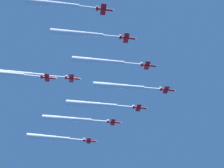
{
  "coord_description": "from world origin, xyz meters",
  "views": [
    {
      "loc": [
        -26.82,
        135.03,
        -4.55
      ],
      "look_at": [
        0.0,
        0.0,
        176.14
      ],
      "focal_mm": 61.38,
      "sensor_mm": 36.0,
      "label": 1
    }
  ],
  "objects_px": {
    "jet_starboard_inner": "(99,61)",
    "jet_starboard_mid": "(77,34)",
    "jet_port_inner": "(92,104)",
    "jet_port_outer": "(49,137)",
    "jet_starboard_outer": "(53,4)",
    "jet_lead": "(119,86)",
    "jet_port_mid": "(67,119)",
    "jet_trail_port": "(22,74)"
  },
  "relations": [
    {
      "from": "jet_starboard_inner",
      "to": "jet_port_inner",
      "type": "bearing_deg",
      "value": -69.95
    },
    {
      "from": "jet_port_mid",
      "to": "jet_trail_port",
      "type": "xyz_separation_m",
      "value": [
        17.23,
        39.11,
        0.91
      ]
    },
    {
      "from": "jet_starboard_inner",
      "to": "jet_starboard_outer",
      "type": "relative_size",
      "value": 1.06
    },
    {
      "from": "jet_port_inner",
      "to": "jet_port_outer",
      "type": "xyz_separation_m",
      "value": [
        34.02,
        -21.66,
        -0.91
      ]
    },
    {
      "from": "jet_starboard_inner",
      "to": "jet_trail_port",
      "type": "bearing_deg",
      "value": -1.79
    },
    {
      "from": "jet_starboard_outer",
      "to": "jet_port_outer",
      "type": "bearing_deg",
      "value": -71.96
    },
    {
      "from": "jet_starboard_mid",
      "to": "jet_starboard_outer",
      "type": "distance_m",
      "value": 21.07
    },
    {
      "from": "jet_starboard_inner",
      "to": "jet_port_mid",
      "type": "bearing_deg",
      "value": -53.87
    },
    {
      "from": "jet_starboard_mid",
      "to": "jet_port_outer",
      "type": "bearing_deg",
      "value": -62.22
    },
    {
      "from": "jet_lead",
      "to": "jet_port_outer",
      "type": "distance_m",
      "value": 62.06
    },
    {
      "from": "jet_starboard_outer",
      "to": "jet_lead",
      "type": "bearing_deg",
      "value": -112.24
    },
    {
      "from": "jet_starboard_outer",
      "to": "jet_starboard_inner",
      "type": "bearing_deg",
      "value": -111.94
    },
    {
      "from": "jet_lead",
      "to": "jet_starboard_outer",
      "type": "height_order",
      "value": "jet_starboard_outer"
    },
    {
      "from": "jet_lead",
      "to": "jet_trail_port",
      "type": "distance_m",
      "value": 58.01
    },
    {
      "from": "jet_port_outer",
      "to": "jet_starboard_outer",
      "type": "relative_size",
      "value": 1.01
    },
    {
      "from": "jet_port_outer",
      "to": "jet_starboard_outer",
      "type": "xyz_separation_m",
      "value": [
        -29.37,
        90.16,
        2.54
      ]
    },
    {
      "from": "jet_port_inner",
      "to": "jet_port_outer",
      "type": "relative_size",
      "value": 1.09
    },
    {
      "from": "jet_port_inner",
      "to": "jet_port_outer",
      "type": "height_order",
      "value": "jet_port_inner"
    },
    {
      "from": "jet_port_mid",
      "to": "jet_port_outer",
      "type": "height_order",
      "value": "jet_port_mid"
    },
    {
      "from": "jet_trail_port",
      "to": "jet_port_outer",
      "type": "bearing_deg",
      "value": -92.21
    },
    {
      "from": "jet_starboard_outer",
      "to": "jet_trail_port",
      "type": "height_order",
      "value": "jet_trail_port"
    },
    {
      "from": "jet_starboard_mid",
      "to": "jet_starboard_outer",
      "type": "relative_size",
      "value": 1.03
    },
    {
      "from": "jet_starboard_outer",
      "to": "jet_starboard_mid",
      "type": "bearing_deg",
      "value": -111.8
    },
    {
      "from": "jet_port_outer",
      "to": "jet_starboard_outer",
      "type": "bearing_deg",
      "value": 108.04
    },
    {
      "from": "jet_port_mid",
      "to": "jet_trail_port",
      "type": "distance_m",
      "value": 42.75
    },
    {
      "from": "jet_trail_port",
      "to": "jet_port_mid",
      "type": "bearing_deg",
      "value": -113.78
    },
    {
      "from": "jet_port_inner",
      "to": "jet_starboard_inner",
      "type": "distance_m",
      "value": 31.81
    },
    {
      "from": "jet_port_mid",
      "to": "jet_starboard_outer",
      "type": "height_order",
      "value": "jet_port_mid"
    },
    {
      "from": "jet_starboard_outer",
      "to": "jet_trail_port",
      "type": "distance_m",
      "value": 50.88
    },
    {
      "from": "jet_port_inner",
      "to": "jet_lead",
      "type": "bearing_deg",
      "value": 151.5
    },
    {
      "from": "jet_lead",
      "to": "jet_starboard_mid",
      "type": "xyz_separation_m",
      "value": [
        15.94,
        38.56,
        1.88
      ]
    },
    {
      "from": "jet_trail_port",
      "to": "jet_starboard_inner",
      "type": "bearing_deg",
      "value": 178.21
    },
    {
      "from": "jet_port_mid",
      "to": "jet_starboard_inner",
      "type": "bearing_deg",
      "value": 126.13
    },
    {
      "from": "jet_starboard_inner",
      "to": "jet_port_mid",
      "type": "relative_size",
      "value": 0.95
    },
    {
      "from": "jet_starboard_inner",
      "to": "jet_starboard_mid",
      "type": "relative_size",
      "value": 1.03
    },
    {
      "from": "jet_lead",
      "to": "jet_starboard_inner",
      "type": "xyz_separation_m",
      "value": [
        8.21,
        19.5,
        0.63
      ]
    },
    {
      "from": "jet_lead",
      "to": "jet_starboard_mid",
      "type": "relative_size",
      "value": 1.05
    },
    {
      "from": "jet_lead",
      "to": "jet_trail_port",
      "type": "bearing_deg",
      "value": 18.13
    },
    {
      "from": "jet_port_outer",
      "to": "jet_trail_port",
      "type": "distance_m",
      "value": 50.26
    },
    {
      "from": "jet_port_outer",
      "to": "jet_trail_port",
      "type": "height_order",
      "value": "jet_trail_port"
    },
    {
      "from": "jet_port_mid",
      "to": "jet_lead",
      "type": "bearing_deg",
      "value": 150.87
    },
    {
      "from": "jet_starboard_outer",
      "to": "jet_trail_port",
      "type": "relative_size",
      "value": 0.9
    }
  ]
}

